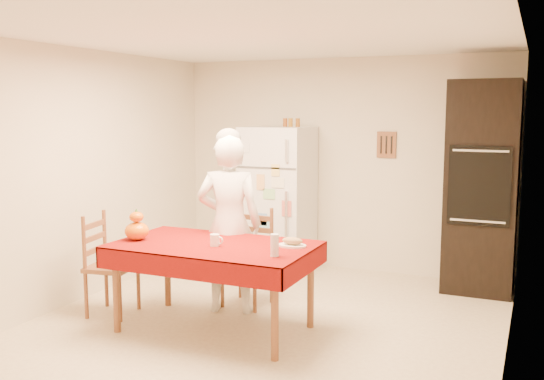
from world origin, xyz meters
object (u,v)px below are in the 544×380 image
Objects in this scene: chair_far at (250,253)px; chair_left at (106,260)px; wine_glass at (275,245)px; pumpkin_lower at (137,231)px; refrigerator at (278,199)px; seated_woman at (229,224)px; dining_table at (214,252)px; bread_plate at (292,246)px; oven_cabinet at (482,187)px; coffee_mug at (215,240)px.

chair_left is (-1.10, -0.82, 0.00)m from chair_far.
wine_glass is at bearing -104.32° from chair_left.
pumpkin_lower is 1.35m from wine_glass.
refrigerator reaches higher than seated_woman.
refrigerator is 1.02× the size of seated_woman.
dining_table is 1.15m from chair_left.
wine_glass reaches higher than bread_plate.
chair_left reaches higher than bread_plate.
dining_table is at bearing 10.76° from pumpkin_lower.
oven_cabinet reaches higher than seated_woman.
bread_plate is at bearing 12.59° from pumpkin_lower.
bread_plate is (0.66, 0.17, 0.08)m from dining_table.
chair_left is at bearing -139.55° from chair_far.
oven_cabinet is at bearing 40.31° from pumpkin_lower.
coffee_mug is 0.47× the size of pumpkin_lower.
pumpkin_lower is (-0.59, -0.62, 0.00)m from seated_woman.
chair_left is (-3.11, -2.17, -0.59)m from oven_cabinet.
coffee_mug is at bearing -158.76° from bread_plate.
chair_far is at bearing 54.06° from pumpkin_lower.
wine_glass is (0.65, -0.19, 0.16)m from dining_table.
refrigerator is at bearing -178.82° from oven_cabinet.
wine_glass is (0.95, -2.28, -0.00)m from refrigerator.
oven_cabinet is 1.29× the size of dining_table.
seated_woman is (1.02, 0.53, 0.33)m from chair_left.
wine_glass is at bearing -119.63° from oven_cabinet.
chair_left is 0.56m from pumpkin_lower.
refrigerator reaches higher than chair_far.
refrigerator is 2.29m from oven_cabinet.
wine_glass is 0.37m from bread_plate.
refrigerator is 1.79× the size of chair_left.
oven_cabinet is 22.00× the size of coffee_mug.
oven_cabinet reaches higher than wine_glass.
chair_far is at bearing -78.41° from refrigerator.
bread_plate is at bearing 89.40° from wine_glass.
bread_plate is at bearing 21.24° from coffee_mug.
coffee_mug is at bearing 168.21° from wine_glass.
wine_glass reaches higher than dining_table.
wine_glass is (0.76, -0.68, 0.01)m from seated_woman.
chair_left reaches higher than coffee_mug.
chair_far is 0.91m from coffee_mug.
pumpkin_lower is 0.88× the size of bread_plate.
pumpkin_lower is 1.20× the size of wine_glass.
chair_far is (0.27, -1.31, -0.34)m from refrigerator.
chair_left is 1.22m from coffee_mug.
seated_woman reaches higher than chair_left.
pumpkin_lower is at bearing -122.15° from chair_far.
refrigerator is at bearing 98.25° from dining_table.
refrigerator is 2.26m from pumpkin_lower.
bread_plate is at bearing -92.74° from chair_left.
bread_plate is at bearing -123.89° from oven_cabinet.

